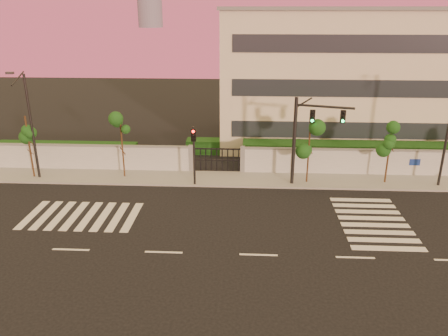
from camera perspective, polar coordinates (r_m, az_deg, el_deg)
The scene contains 13 objects.
ground at distance 23.32m, azimuth 4.52°, elevation -11.25°, with size 120.00×120.00×0.00m, color black.
sidewalk at distance 32.71m, azimuth 4.13°, elevation -1.51°, with size 60.00×3.00×0.15m, color gray.
perimeter_wall at distance 33.77m, azimuth 4.31°, elevation 1.00°, with size 60.00×0.36×2.20m.
hedge_row at distance 36.49m, azimuth 5.89°, elevation 2.00°, with size 41.00×4.25×1.80m.
institutional_building at distance 43.42m, azimuth 16.30°, elevation 11.48°, with size 24.40×12.40×12.25m.
road_markings at distance 26.60m, azimuth 0.91°, elevation -6.95°, with size 57.00×7.62×0.02m.
street_tree_b at distance 35.06m, azimuth -24.24°, elevation 4.20°, with size 1.53×1.21×4.82m.
street_tree_c at distance 32.83m, azimuth -13.27°, elevation 4.79°, with size 1.37×1.09×5.07m.
street_tree_d at distance 31.61m, azimuth 11.13°, elevation 3.67°, with size 1.45×1.15×4.56m.
street_tree_e at distance 33.09m, azimuth 20.96°, elevation 3.61°, with size 1.53×1.22×4.69m.
traffic_signal_main at distance 31.02m, azimuth 10.72°, elevation 4.75°, with size 4.02×1.23×6.43m.
traffic_signal_secondary at distance 30.80m, azimuth -3.96°, elevation 2.50°, with size 0.34×0.34×4.42m.
streetlight_west at distance 34.40m, azimuth -24.02°, elevation 5.50°, with size 0.49×1.98×8.21m.
Camera 1 is at (-0.76, -19.90, 12.14)m, focal length 35.00 mm.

